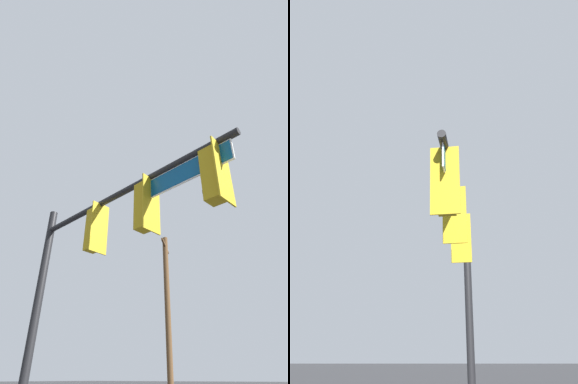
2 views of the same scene
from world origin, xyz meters
TOP-DOWN VIEW (x-y plane):
  - signal_pole_near at (-3.31, -7.03)m, footprint 6.34×1.24m
  - utility_pole at (-8.44, 4.44)m, footprint 1.11×2.44m

SIDE VIEW (x-z plane):
  - signal_pole_near at x=-3.31m, z-range 1.30..7.29m
  - utility_pole at x=-8.44m, z-range 0.14..9.81m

